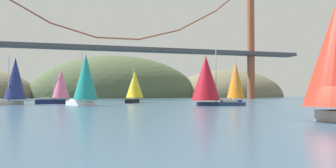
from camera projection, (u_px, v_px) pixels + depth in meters
name	position (u px, v px, depth m)	size (l,w,h in m)	color
ground_plane	(328.00, 125.00, 21.68)	(360.00, 360.00, 0.00)	#385670
headland_center	(116.00, 98.00, 152.49)	(76.13, 44.00, 37.79)	#4C5B3D
headland_right	(227.00, 97.00, 168.10)	(57.11, 44.00, 26.93)	#6B664C
suspension_bridge	(118.00, 42.00, 113.24)	(135.79, 6.00, 44.03)	brown
sailboat_navy_sail	(15.00, 80.00, 59.61)	(6.67, 6.84, 8.54)	#B7B2A8
sailboat_crimson_sail	(207.00, 80.00, 55.60)	(9.22, 5.68, 9.46)	navy
sailboat_yellow_sail	(134.00, 86.00, 71.98)	(5.21, 6.88, 7.56)	black
sailboat_pink_spinnaker	(60.00, 86.00, 65.20)	(6.24, 3.34, 7.23)	#191E4C
sailboat_orange_sail	(236.00, 81.00, 77.01)	(5.90, 8.14, 9.96)	#191E4C
sailboat_teal_sail	(85.00, 79.00, 55.21)	(5.67, 8.15, 9.21)	white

